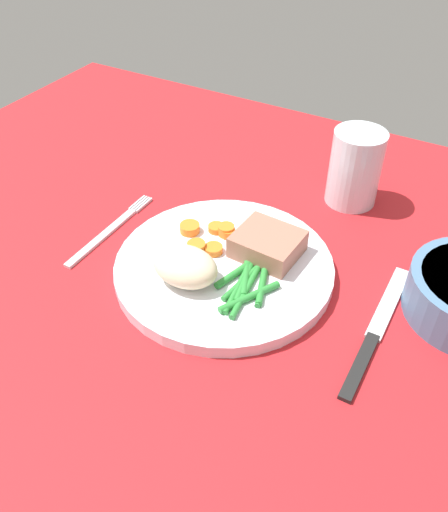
# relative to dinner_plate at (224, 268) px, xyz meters

# --- Properties ---
(dining_table) EXTENTS (1.20, 0.90, 0.02)m
(dining_table) POSITION_rel_dinner_plate_xyz_m (0.04, -0.01, -0.02)
(dining_table) COLOR red
(dining_table) RESTS_ON ground
(dinner_plate) EXTENTS (0.25, 0.25, 0.02)m
(dinner_plate) POSITION_rel_dinner_plate_xyz_m (0.00, 0.00, 0.00)
(dinner_plate) COLOR white
(dinner_plate) RESTS_ON dining_table
(meat_portion) EXTENTS (0.08, 0.07, 0.03)m
(meat_portion) POSITION_rel_dinner_plate_xyz_m (0.03, 0.04, 0.02)
(meat_portion) COLOR #A86B56
(meat_portion) RESTS_ON dinner_plate
(mashed_potatoes) EXTENTS (0.08, 0.06, 0.04)m
(mashed_potatoes) POSITION_rel_dinner_plate_xyz_m (-0.02, -0.05, 0.03)
(mashed_potatoes) COLOR beige
(mashed_potatoes) RESTS_ON dinner_plate
(carrot_slices) EXTENTS (0.07, 0.07, 0.01)m
(carrot_slices) POSITION_rel_dinner_plate_xyz_m (-0.04, 0.03, 0.01)
(carrot_slices) COLOR orange
(carrot_slices) RESTS_ON dinner_plate
(green_beans) EXTENTS (0.06, 0.10, 0.01)m
(green_beans) POSITION_rel_dinner_plate_xyz_m (0.04, -0.02, 0.01)
(green_beans) COLOR #2D8C38
(green_beans) RESTS_ON dinner_plate
(fork) EXTENTS (0.01, 0.17, 0.00)m
(fork) POSITION_rel_dinner_plate_xyz_m (-0.17, -0.00, -0.01)
(fork) COLOR silver
(fork) RESTS_ON dining_table
(knife) EXTENTS (0.02, 0.20, 0.01)m
(knife) POSITION_rel_dinner_plate_xyz_m (0.18, -0.00, -0.01)
(knife) COLOR black
(knife) RESTS_ON dining_table
(water_glass) EXTENTS (0.07, 0.07, 0.10)m
(water_glass) POSITION_rel_dinner_plate_xyz_m (0.08, 0.22, 0.04)
(water_glass) COLOR silver
(water_glass) RESTS_ON dining_table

